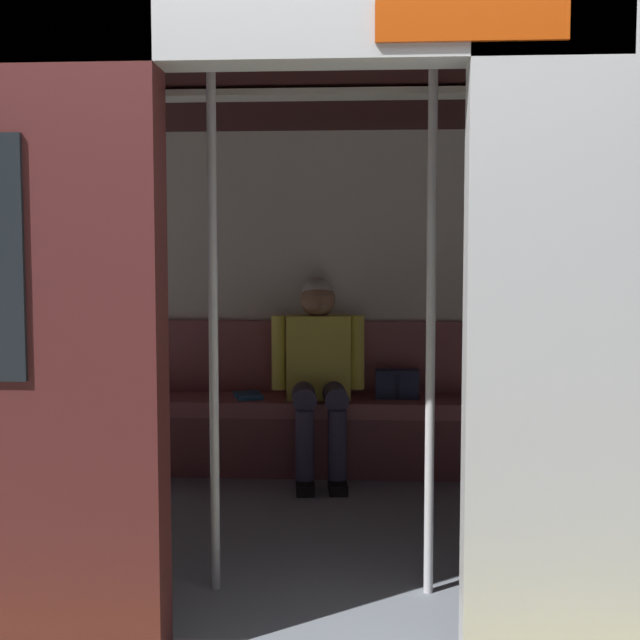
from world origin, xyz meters
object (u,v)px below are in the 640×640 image
train_car (317,220)px  handbag (397,384)px  book (248,395)px  bench_seat (338,417)px  person_seated (318,364)px  grab_pole_far (431,327)px  grab_pole_door (213,327)px

train_car → handbag: (-0.41, -1.14, -0.93)m
handbag → train_car: bearing=70.2°
handbag → book: bearing=3.3°
handbag → bench_seat: bearing=12.1°
train_car → person_seated: train_car is taller
bench_seat → handbag: bearing=-167.9°
grab_pole_far → book: bearing=-61.7°
train_car → grab_pole_far: 0.94m
person_seated → handbag: person_seated is taller
grab_pole_door → train_car: bearing=-116.9°
grab_pole_door → handbag: bearing=-112.6°
train_car → book: bearing=-66.0°
train_car → grab_pole_far: (-0.47, 0.69, -0.44)m
bench_seat → grab_pole_door: grab_pole_door is taller
grab_pole_door → grab_pole_far: bearing=-179.2°
train_car → grab_pole_far: train_car is taller
train_car → person_seated: (0.06, -1.01, -0.80)m
grab_pole_far → train_car: bearing=-55.5°
handbag → grab_pole_far: (-0.06, 1.83, 0.49)m
book → bench_seat: bearing=159.4°
person_seated → grab_pole_far: 1.81m
person_seated → grab_pole_far: size_ratio=0.57×
grab_pole_door → book: bearing=-85.8°
bench_seat → grab_pole_far: bearing=103.3°
handbag → book: (0.90, 0.05, -0.07)m
train_car → book: size_ratio=29.09×
handbag → grab_pole_door: 2.05m
book → grab_pole_far: size_ratio=0.11×
book → handbag: bearing=165.3°
handbag → grab_pole_far: bearing=91.9°
train_car → handbag: size_ratio=24.62×
train_car → grab_pole_door: size_ratio=3.11×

